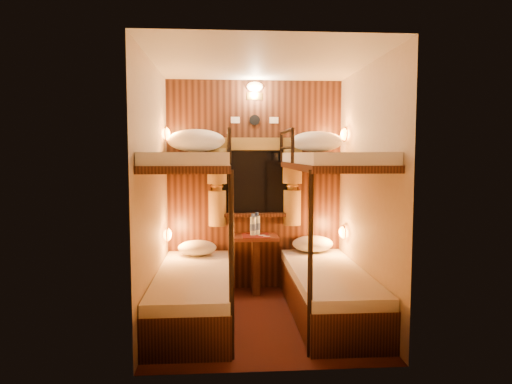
{
  "coord_description": "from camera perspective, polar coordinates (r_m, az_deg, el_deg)",
  "views": [
    {
      "loc": [
        -0.35,
        -4.21,
        1.57
      ],
      "look_at": [
        -0.05,
        0.15,
        1.2
      ],
      "focal_mm": 32.0,
      "sensor_mm": 36.0,
      "label": 1
    }
  ],
  "objects": [
    {
      "name": "reading_lamps",
      "position": [
        4.93,
        0.08,
        0.98
      ],
      "size": [
        2.0,
        0.2,
        1.25
      ],
      "color": "orange",
      "rests_on": "wall_left"
    },
    {
      "name": "ceiling",
      "position": [
        4.3,
        0.78,
        15.95
      ],
      "size": [
        2.1,
        2.1,
        0.0
      ],
      "primitive_type": "plane",
      "rotation": [
        3.14,
        0.0,
        0.0
      ],
      "color": "silver",
      "rests_on": "wall_back"
    },
    {
      "name": "wall_back",
      "position": [
        5.28,
        -0.19,
        0.8
      ],
      "size": [
        2.4,
        0.0,
        2.4
      ],
      "primitive_type": "plane",
      "rotation": [
        1.57,
        0.0,
        0.0
      ],
      "color": "#C6B293",
      "rests_on": "floor"
    },
    {
      "name": "sachet_b",
      "position": [
        5.14,
        0.76,
        -5.47
      ],
      "size": [
        0.09,
        0.09,
        0.01
      ],
      "primitive_type": "cube",
      "rotation": [
        0.0,
        0.0,
        0.55
      ],
      "color": "silver",
      "rests_on": "table"
    },
    {
      "name": "bunk_right",
      "position": [
        4.5,
        9.0,
        -8.21
      ],
      "size": [
        0.72,
        1.9,
        1.82
      ],
      "color": "black",
      "rests_on": "floor"
    },
    {
      "name": "pillow_lower_right",
      "position": [
        5.25,
        7.09,
        -6.43
      ],
      "size": [
        0.47,
        0.33,
        0.18
      ],
      "primitive_type": "ellipsoid",
      "color": "white",
      "rests_on": "bunk_right"
    },
    {
      "name": "wall_right",
      "position": [
        4.43,
        13.75,
        -0.1
      ],
      "size": [
        0.0,
        2.4,
        2.4
      ],
      "primitive_type": "plane",
      "rotation": [
        1.57,
        0.0,
        -1.57
      ],
      "color": "#C6B293",
      "rests_on": "floor"
    },
    {
      "name": "table",
      "position": [
        5.2,
        -0.04,
        -8.02
      ],
      "size": [
        0.5,
        0.34,
        0.66
      ],
      "color": "#612616",
      "rests_on": "floor"
    },
    {
      "name": "wall_front",
      "position": [
        3.2,
        2.33,
        -1.82
      ],
      "size": [
        2.4,
        0.0,
        2.4
      ],
      "primitive_type": "plane",
      "rotation": [
        -1.57,
        0.0,
        0.0
      ],
      "color": "#C6B293",
      "rests_on": "floor"
    },
    {
      "name": "window",
      "position": [
        5.24,
        -0.16,
        0.56
      ],
      "size": [
        1.0,
        0.12,
        0.79
      ],
      "color": "black",
      "rests_on": "back_panel"
    },
    {
      "name": "pillow_upper_right",
      "position": [
        5.01,
        7.57,
        6.26
      ],
      "size": [
        0.57,
        0.41,
        0.22
      ],
      "primitive_type": "ellipsoid",
      "color": "white",
      "rests_on": "bunk_right"
    },
    {
      "name": "wall_left",
      "position": [
        4.27,
        -12.73,
        -0.26
      ],
      "size": [
        0.0,
        2.4,
        2.4
      ],
      "primitive_type": "plane",
      "rotation": [
        1.57,
        0.0,
        1.57
      ],
      "color": "#C6B293",
      "rests_on": "floor"
    },
    {
      "name": "sachet_a",
      "position": [
        5.08,
        1.34,
        -5.58
      ],
      "size": [
        0.08,
        0.07,
        0.01
      ],
      "primitive_type": "cube",
      "rotation": [
        0.0,
        0.0,
        -0.15
      ],
      "color": "silver",
      "rests_on": "table"
    },
    {
      "name": "curtains",
      "position": [
        5.2,
        -0.13,
        1.44
      ],
      "size": [
        1.1,
        0.22,
        1.0
      ],
      "color": "brown",
      "rests_on": "back_panel"
    },
    {
      "name": "bottle_right",
      "position": [
        5.15,
        -0.37,
        -4.27
      ],
      "size": [
        0.07,
        0.07,
        0.25
      ],
      "rotation": [
        0.0,
        0.0,
        0.07
      ],
      "color": "#99BFE5",
      "rests_on": "table"
    },
    {
      "name": "floor",
      "position": [
        4.5,
        0.74,
        -15.58
      ],
      "size": [
        2.1,
        2.1,
        0.0
      ],
      "primitive_type": "plane",
      "color": "#37130F",
      "rests_on": "ground"
    },
    {
      "name": "bottle_left",
      "position": [
        5.18,
        0.12,
        -4.16
      ],
      "size": [
        0.07,
        0.07,
        0.26
      ],
      "rotation": [
        0.0,
        0.0,
        0.14
      ],
      "color": "#99BFE5",
      "rests_on": "table"
    },
    {
      "name": "back_panel",
      "position": [
        5.27,
        -0.18,
        0.79
      ],
      "size": [
        2.0,
        0.03,
        2.4
      ],
      "primitive_type": "cube",
      "color": "black",
      "rests_on": "floor"
    },
    {
      "name": "pillow_lower_left",
      "position": [
        5.08,
        -7.36,
        -6.93
      ],
      "size": [
        0.42,
        0.3,
        0.17
      ],
      "primitive_type": "ellipsoid",
      "color": "white",
      "rests_on": "bunk_left"
    },
    {
      "name": "back_fixtures",
      "position": [
        5.26,
        -0.16,
        12.2
      ],
      "size": [
        0.54,
        0.09,
        0.48
      ],
      "color": "black",
      "rests_on": "back_panel"
    },
    {
      "name": "pillow_upper_left",
      "position": [
        4.98,
        -7.5,
        6.4
      ],
      "size": [
        0.62,
        0.44,
        0.24
      ],
      "primitive_type": "ellipsoid",
      "color": "white",
      "rests_on": "bunk_left"
    },
    {
      "name": "bunk_left",
      "position": [
        4.4,
        -7.85,
        -8.5
      ],
      "size": [
        0.72,
        1.9,
        1.82
      ],
      "color": "black",
      "rests_on": "floor"
    }
  ]
}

